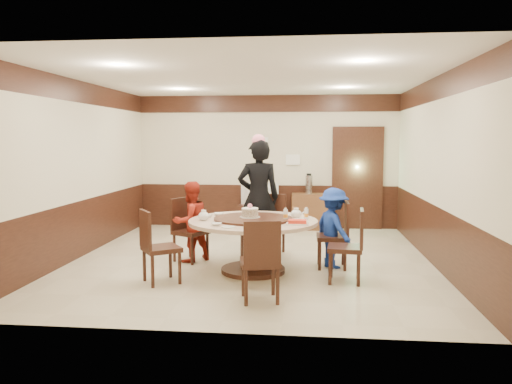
# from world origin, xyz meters

# --- Properties ---
(room) EXTENTS (6.00, 6.04, 2.84)m
(room) POSITION_xyz_m (0.01, 0.01, 1.08)
(room) COLOR beige
(room) RESTS_ON ground
(banquet_table) EXTENTS (1.81, 1.81, 0.78)m
(banquet_table) POSITION_xyz_m (0.10, -0.73, 0.53)
(banquet_table) COLOR black
(banquet_table) RESTS_ON ground
(chair_0) EXTENTS (0.45, 0.44, 0.97)m
(chair_0) POSITION_xyz_m (1.25, -0.37, 0.30)
(chair_0) COLOR black
(chair_0) RESTS_ON ground
(chair_1) EXTENTS (0.53, 0.53, 0.97)m
(chair_1) POSITION_xyz_m (0.26, 0.45, 0.30)
(chair_1) COLOR black
(chair_1) RESTS_ON ground
(chair_2) EXTENTS (0.60, 0.60, 0.97)m
(chair_2) POSITION_xyz_m (-0.95, -0.17, 0.30)
(chair_2) COLOR black
(chair_2) RESTS_ON ground
(chair_3) EXTENTS (0.61, 0.61, 0.97)m
(chair_3) POSITION_xyz_m (-1.05, -1.39, 0.30)
(chair_3) COLOR black
(chair_3) RESTS_ON ground
(chair_4) EXTENTS (0.52, 0.53, 0.97)m
(chair_4) POSITION_xyz_m (0.32, -2.00, 0.30)
(chair_4) COLOR black
(chair_4) RESTS_ON ground
(chair_5) EXTENTS (0.49, 0.48, 0.97)m
(chair_5) POSITION_xyz_m (1.38, -1.10, 0.30)
(chair_5) COLOR black
(chair_5) RESTS_ON ground
(person_standing) EXTENTS (0.75, 0.56, 1.87)m
(person_standing) POSITION_xyz_m (0.07, 0.41, 0.93)
(person_standing) COLOR black
(person_standing) RESTS_ON ground
(person_red) EXTENTS (0.75, 0.76, 1.24)m
(person_red) POSITION_xyz_m (-0.92, -0.20, 0.62)
(person_red) COLOR #A02315
(person_red) RESTS_ON ground
(person_blue) EXTENTS (0.76, 0.88, 1.17)m
(person_blue) POSITION_xyz_m (1.24, -0.36, 0.59)
(person_blue) COLOR navy
(person_blue) RESTS_ON ground
(birthday_cake) EXTENTS (0.29, 0.29, 0.20)m
(birthday_cake) POSITION_xyz_m (0.05, -0.71, 0.85)
(birthday_cake) COLOR white
(birthday_cake) RESTS_ON banquet_table
(teapot_left) EXTENTS (0.17, 0.15, 0.13)m
(teapot_left) POSITION_xyz_m (-0.58, -0.86, 0.81)
(teapot_left) COLOR white
(teapot_left) RESTS_ON banquet_table
(teapot_right) EXTENTS (0.17, 0.15, 0.13)m
(teapot_right) POSITION_xyz_m (0.70, -0.51, 0.81)
(teapot_right) COLOR white
(teapot_right) RESTS_ON banquet_table
(bowl_0) EXTENTS (0.15, 0.15, 0.04)m
(bowl_0) POSITION_xyz_m (-0.45, -0.37, 0.77)
(bowl_0) COLOR white
(bowl_0) RESTS_ON banquet_table
(bowl_1) EXTENTS (0.12, 0.12, 0.04)m
(bowl_1) POSITION_xyz_m (0.43, -1.24, 0.77)
(bowl_1) COLOR white
(bowl_1) RESTS_ON banquet_table
(bowl_2) EXTENTS (0.14, 0.14, 0.03)m
(bowl_2) POSITION_xyz_m (-0.32, -1.26, 0.77)
(bowl_2) COLOR white
(bowl_2) RESTS_ON banquet_table
(bowl_3) EXTENTS (0.15, 0.15, 0.05)m
(bowl_3) POSITION_xyz_m (0.74, -0.87, 0.77)
(bowl_3) COLOR white
(bowl_3) RESTS_ON banquet_table
(bowl_4) EXTENTS (0.14, 0.14, 0.03)m
(bowl_4) POSITION_xyz_m (-0.58, -0.60, 0.77)
(bowl_4) COLOR white
(bowl_4) RESTS_ON banquet_table
(saucer_near) EXTENTS (0.18, 0.18, 0.01)m
(saucer_near) POSITION_xyz_m (-0.15, -1.38, 0.76)
(saucer_near) COLOR white
(saucer_near) RESTS_ON banquet_table
(saucer_far) EXTENTS (0.18, 0.18, 0.01)m
(saucer_far) POSITION_xyz_m (0.55, -0.23, 0.76)
(saucer_far) COLOR white
(saucer_far) RESTS_ON banquet_table
(shrimp_platter) EXTENTS (0.30, 0.20, 0.06)m
(shrimp_platter) POSITION_xyz_m (0.73, -1.06, 0.78)
(shrimp_platter) COLOR white
(shrimp_platter) RESTS_ON banquet_table
(bottle_0) EXTENTS (0.06, 0.06, 0.16)m
(bottle_0) POSITION_xyz_m (0.56, -0.78, 0.83)
(bottle_0) COLOR white
(bottle_0) RESTS_ON banquet_table
(bottle_1) EXTENTS (0.06, 0.06, 0.16)m
(bottle_1) POSITION_xyz_m (0.84, -0.69, 0.83)
(bottle_1) COLOR white
(bottle_1) RESTS_ON banquet_table
(tv_stand) EXTENTS (0.85, 0.45, 0.50)m
(tv_stand) POSITION_xyz_m (-0.15, 2.75, 0.25)
(tv_stand) COLOR black
(tv_stand) RESTS_ON ground
(television) EXTENTS (0.81, 0.21, 0.46)m
(television) POSITION_xyz_m (-0.15, 2.75, 0.73)
(television) COLOR gray
(television) RESTS_ON tv_stand
(side_cabinet) EXTENTS (0.80, 0.40, 0.75)m
(side_cabinet) POSITION_xyz_m (0.94, 2.78, 0.38)
(side_cabinet) COLOR brown
(side_cabinet) RESTS_ON ground
(thermos) EXTENTS (0.15, 0.15, 0.38)m
(thermos) POSITION_xyz_m (0.89, 2.78, 0.94)
(thermos) COLOR silver
(thermos) RESTS_ON side_cabinet
(notice_left) EXTENTS (0.25, 0.00, 0.35)m
(notice_left) POSITION_xyz_m (-0.10, 2.96, 1.75)
(notice_left) COLOR white
(notice_left) RESTS_ON room
(notice_right) EXTENTS (0.30, 0.00, 0.22)m
(notice_right) POSITION_xyz_m (0.55, 2.96, 1.45)
(notice_right) COLOR white
(notice_right) RESTS_ON room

